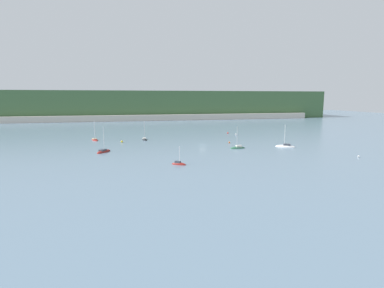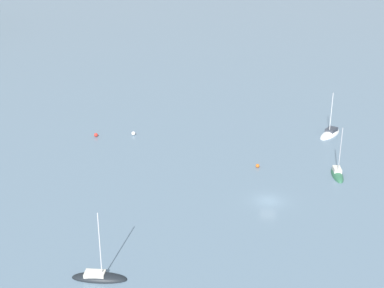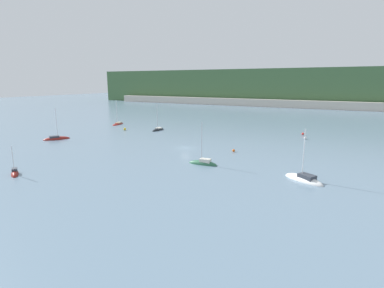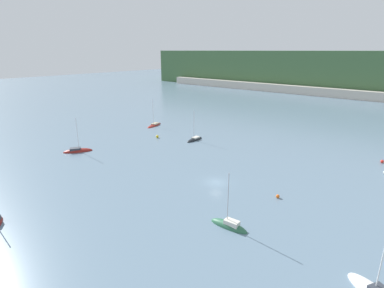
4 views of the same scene
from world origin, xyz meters
name	(u,v)px [view 1 (image 1 of 4)]	position (x,y,z in m)	size (l,w,h in m)	color
ground_plane	(203,145)	(0.00, 0.00, 0.00)	(600.00, 600.00, 0.00)	slate
hillside_ridge	(156,105)	(0.00, 178.45, 13.15)	(334.83, 65.23, 26.29)	#42663D
shore_town_strip	(161,118)	(0.00, 142.33, 2.55)	(284.61, 6.00, 5.09)	beige
sailboat_0	(285,147)	(32.01, -13.06, 0.11)	(8.15, 6.18, 10.24)	white
sailboat_1	(145,140)	(-23.45, 21.02, 0.09)	(2.39, 7.09, 10.04)	black
sailboat_2	(95,140)	(-46.78, 25.62, 0.09)	(4.73, 8.88, 10.39)	maroon
sailboat_3	(179,164)	(-17.24, -35.66, 0.11)	(4.63, 3.66, 6.39)	maroon
sailboat_4	(238,148)	(11.33, -12.07, 0.13)	(6.57, 2.28, 9.93)	#2D6647
sailboat_5	(104,152)	(-40.83, -8.31, 0.09)	(6.23, 7.84, 10.29)	maroon
mooring_buoy_0	(228,133)	(24.49, 35.90, 0.40)	(0.80, 0.80, 0.80)	red
mooring_buoy_1	(122,141)	(-34.10, 15.25, 0.44)	(0.88, 0.88, 0.88)	yellow
mooring_buoy_2	(359,156)	(45.03, -38.45, 0.30)	(0.61, 0.61, 0.61)	white
mooring_buoy_3	(236,134)	(26.34, 28.29, 0.42)	(0.84, 0.84, 0.84)	white
mooring_buoy_4	(229,142)	(12.94, 1.97, 0.35)	(0.70, 0.70, 0.70)	orange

